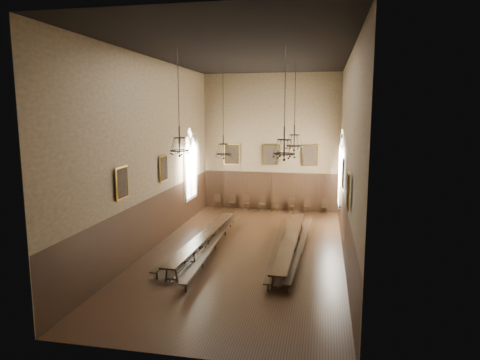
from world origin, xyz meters
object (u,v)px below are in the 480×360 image
(table_left, at_px, (204,242))
(chandelier_front_right, at_px, (284,147))
(chair_1, at_px, (232,205))
(chair_3, at_px, (262,206))
(chandelier_front_left, at_px, (180,144))
(bench_right_outer, at_px, (301,247))
(chair_7, at_px, (324,209))
(chair_6, at_px, (307,208))
(chair_5, at_px, (291,208))
(chandelier_back_left, at_px, (223,148))
(chair_4, at_px, (275,207))
(bench_right_inner, at_px, (277,247))
(bench_left_inner, at_px, (215,244))
(bench_left_outer, at_px, (195,242))
(table_right, at_px, (290,245))
(chair_2, at_px, (246,206))
(chandelier_back_right, at_px, (294,140))
(chair_0, at_px, (217,204))

(table_left, xyz_separation_m, chandelier_front_right, (3.93, -2.08, 4.77))
(chair_1, relative_size, chair_3, 0.97)
(chandelier_front_left, bearing_deg, bench_right_outer, 27.72)
(chair_7, bearing_deg, chair_6, -173.44)
(table_left, relative_size, chandelier_front_left, 2.17)
(chair_5, relative_size, chandelier_back_left, 0.18)
(chair_6, distance_m, chair_7, 1.09)
(bench_right_outer, bearing_deg, chair_7, 83.05)
(chair_1, height_order, chair_5, chair_1)
(chair_4, distance_m, chandelier_front_left, 12.19)
(chair_7, xyz_separation_m, chandelier_front_left, (-5.94, -10.93, 4.94))
(bench_right_inner, bearing_deg, bench_left_inner, -176.14)
(bench_left_outer, xyz_separation_m, chandelier_front_right, (4.48, -2.34, 4.86))
(table_right, relative_size, chandelier_back_left, 1.99)
(chandelier_front_left, bearing_deg, table_left, 81.20)
(chair_4, distance_m, chandelier_back_left, 7.61)
(chair_2, xyz_separation_m, chandelier_back_right, (3.53, -5.66, 4.78))
(chair_2, distance_m, chair_3, 1.09)
(chair_0, distance_m, chair_1, 1.00)
(chair_3, bearing_deg, bench_right_inner, -71.67)
(chair_2, height_order, chair_4, chair_2)
(chair_4, relative_size, chandelier_back_left, 0.19)
(chair_4, height_order, chandelier_back_right, chandelier_back_right)
(chair_4, xyz_separation_m, chair_5, (1.06, 0.02, -0.02))
(chandelier_front_right, bearing_deg, chair_2, 108.04)
(chair_5, relative_size, chair_7, 0.97)
(table_left, relative_size, chair_5, 10.71)
(chair_1, xyz_separation_m, chair_2, (0.98, -0.05, 0.01))
(table_left, xyz_separation_m, chair_7, (5.59, 8.67, -0.09))
(bench_right_outer, height_order, chair_0, chair_0)
(chair_1, distance_m, chandelier_back_left, 7.46)
(bench_left_outer, relative_size, chandelier_front_left, 2.18)
(chair_7, distance_m, chandelier_front_left, 13.38)
(bench_right_outer, height_order, chair_2, chair_2)
(chandelier_back_left, relative_size, chandelier_front_left, 1.14)
(bench_right_outer, bearing_deg, chair_2, 116.50)
(table_right, relative_size, chandelier_back_right, 2.20)
(table_left, distance_m, table_right, 4.06)
(chair_0, bearing_deg, bench_right_inner, -74.50)
(chandelier_back_right, relative_size, chandelier_front_right, 1.01)
(chair_3, bearing_deg, chandelier_front_right, -72.09)
(chair_0, distance_m, chair_3, 3.07)
(chair_0, relative_size, chair_3, 0.98)
(table_left, relative_size, chandelier_front_right, 2.13)
(table_left, distance_m, chair_4, 8.88)
(chair_2, bearing_deg, table_left, -99.26)
(bench_left_outer, bearing_deg, chandelier_back_right, 30.80)
(bench_right_outer, xyz_separation_m, chandelier_back_left, (-4.25, 2.34, 4.36))
(chair_6, relative_size, chandelier_front_right, 0.22)
(chair_5, xyz_separation_m, chair_7, (2.11, 0.11, 0.01))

